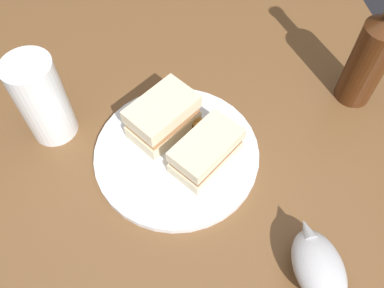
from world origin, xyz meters
TOP-DOWN VIEW (x-y plane):
  - ground_plane at (0.00, 0.00)m, footprint 6.00×6.00m
  - dining_table at (0.00, 0.00)m, footprint 1.08×0.87m
  - plate at (0.00, 0.05)m, footprint 0.29×0.29m
  - sandwich_half_left at (-0.03, 0.01)m, footprint 0.13×0.14m
  - sandwich_half_right at (0.05, 0.07)m, footprint 0.13×0.14m
  - potato_wedge_front at (0.06, 0.03)m, footprint 0.03×0.06m
  - potato_wedge_middle at (-0.00, 0.02)m, footprint 0.04×0.05m
  - potato_wedge_back at (0.07, 0.03)m, footprint 0.04×0.06m
  - potato_wedge_left_edge at (-0.01, 0.01)m, footprint 0.05×0.05m
  - potato_wedge_right_edge at (0.06, 0.01)m, footprint 0.05×0.04m
  - pint_glass at (0.10, 0.26)m, footprint 0.08×0.08m
  - gravy_boat at (-0.24, -0.11)m, footprint 0.13×0.07m
  - cider_bottle at (0.08, -0.30)m, footprint 0.07×0.07m

SIDE VIEW (x-z plane):
  - ground_plane at x=0.00m, z-range 0.00..0.00m
  - dining_table at x=0.00m, z-range 0.00..0.75m
  - plate at x=0.00m, z-range 0.75..0.76m
  - potato_wedge_left_edge at x=-0.01m, z-range 0.76..0.78m
  - potato_wedge_right_edge at x=0.06m, z-range 0.76..0.78m
  - potato_wedge_middle at x=0.00m, z-range 0.76..0.78m
  - potato_wedge_front at x=0.06m, z-range 0.76..0.78m
  - potato_wedge_back at x=0.07m, z-range 0.76..0.78m
  - gravy_boat at x=-0.24m, z-range 0.75..0.82m
  - sandwich_half_left at x=-0.03m, z-range 0.76..0.82m
  - sandwich_half_right at x=0.05m, z-range 0.76..0.83m
  - pint_glass at x=0.10m, z-range 0.74..0.90m
  - cider_bottle at x=0.08m, z-range 0.72..0.98m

